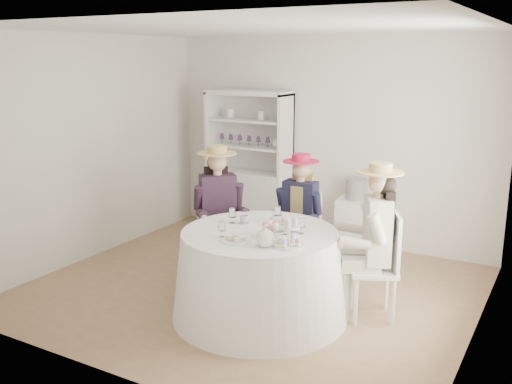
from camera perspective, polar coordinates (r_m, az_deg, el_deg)
The scene contains 23 objects.
ground at distance 6.21m, azimuth -0.46°, elevation -9.65°, with size 4.50×4.50×0.00m, color olive.
ceiling at distance 5.72m, azimuth -0.52°, elevation 16.08°, with size 4.50×4.50×0.00m, color white.
wall_back at distance 7.59m, azimuth 7.15°, elevation 5.11°, with size 4.50×4.50×0.00m, color silver.
wall_front at distance 4.25m, azimuth -14.17°, elevation -1.79°, with size 4.50×4.50×0.00m, color silver.
wall_left at distance 7.20m, azimuth -16.21°, elevation 4.23°, with size 4.50×4.50×0.00m, color silver.
wall_right at distance 5.10m, azimuth 21.95°, elevation 0.13°, with size 4.50×4.50×0.00m, color silver.
tea_table at distance 5.46m, azimuth 0.38°, elevation -8.22°, with size 1.67×1.67×0.85m.
hutch at distance 7.96m, azimuth -0.63°, elevation 0.90°, with size 1.33×0.85×1.99m.
side_table at distance 7.40m, azimuth 9.87°, elevation -3.24°, with size 0.44×0.44×0.68m, color silver.
hatbox at distance 7.28m, azimuth 10.02°, elevation 0.32°, with size 0.27×0.27×0.27m, color black.
guest_left at distance 6.26m, azimuth -3.78°, elevation -1.31°, with size 0.64×0.64×1.50m.
guest_mid at distance 6.28m, azimuth 4.36°, elevation -1.72°, with size 0.51×0.53×1.41m.
guest_right at distance 5.39m, azimuth 11.75°, elevation -3.99°, with size 0.64×0.58×1.50m.
spare_chair at distance 7.35m, azimuth -2.08°, elevation -2.17°, with size 0.49×0.49×0.85m.
teacup_a at distance 5.56m, azimuth -1.17°, elevation -2.82°, with size 0.09×0.09×0.07m, color white.
teacup_b at distance 5.58m, azimuth 1.67°, elevation -2.81°, with size 0.06×0.06×0.06m, color white.
teacup_c at distance 5.29m, azimuth 3.71°, elevation -3.67°, with size 0.10×0.10×0.08m, color white.
flower_bowl at distance 5.17m, azimuth 1.97°, elevation -4.19°, with size 0.22×0.22×0.05m, color white.
flower_arrangement at distance 5.12m, azimuth 1.77°, elevation -3.58°, with size 0.20×0.20×0.07m.
table_teapot at distance 4.89m, azimuth 0.97°, elevation -4.66°, with size 0.23×0.16×0.17m.
sandwich_plate at distance 5.04m, azimuth -1.97°, elevation -4.78°, with size 0.28×0.28×0.06m.
cupcake_stand at distance 4.90m, azimuth 3.29°, elevation -4.45°, with size 0.26×0.26×0.24m.
stemware_set at distance 5.30m, azimuth 0.39°, elevation -3.19°, with size 0.81×0.78×0.15m.
Camera 1 is at (2.87, -4.94, 2.44)m, focal length 40.00 mm.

